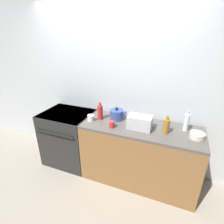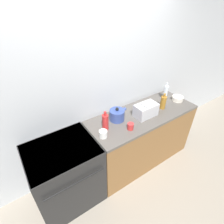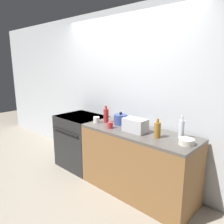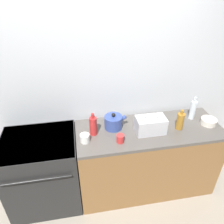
{
  "view_description": "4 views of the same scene",
  "coord_description": "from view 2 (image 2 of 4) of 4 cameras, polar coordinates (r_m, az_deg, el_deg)",
  "views": [
    {
      "loc": [
        0.98,
        -1.76,
        2.03
      ],
      "look_at": [
        0.13,
        0.37,
        1.02
      ],
      "focal_mm": 28.0,
      "sensor_mm": 36.0,
      "label": 1
    },
    {
      "loc": [
        -0.91,
        -1.1,
        2.31
      ],
      "look_at": [
        0.09,
        0.38,
        1.07
      ],
      "focal_mm": 28.0,
      "sensor_mm": 36.0,
      "label": 2
    },
    {
      "loc": [
        2.21,
        -1.95,
        1.8
      ],
      "look_at": [
        0.1,
        0.31,
        1.09
      ],
      "focal_mm": 35.0,
      "sensor_mm": 36.0,
      "label": 3
    },
    {
      "loc": [
        -0.18,
        -1.51,
        2.35
      ],
      "look_at": [
        0.17,
        0.41,
        1.11
      ],
      "focal_mm": 35.0,
      "sensor_mm": 36.0,
      "label": 4
    }
  ],
  "objects": [
    {
      "name": "counter_block",
      "position": [
        2.76,
        9.28,
        -8.14
      ],
      "size": [
        1.62,
        0.62,
        0.9
      ],
      "color": "brown",
      "rests_on": "ground_plane"
    },
    {
      "name": "ground_plane",
      "position": [
        2.71,
        3.21,
        -23.74
      ],
      "size": [
        12.0,
        12.0,
        0.0
      ],
      "primitive_type": "plane",
      "color": "gray"
    },
    {
      "name": "cup_white",
      "position": [
        2.05,
        -2.89,
        -7.15
      ],
      "size": [
        0.1,
        0.1,
        0.09
      ],
      "color": "white",
      "rests_on": "counter_block"
    },
    {
      "name": "toaster",
      "position": [
        2.4,
        10.99,
        0.59
      ],
      "size": [
        0.31,
        0.18,
        0.18
      ],
      "color": "#BCBCC1",
      "rests_on": "counter_block"
    },
    {
      "name": "kettle",
      "position": [
        2.29,
        1.7,
        -0.94
      ],
      "size": [
        0.25,
        0.2,
        0.19
      ],
      "color": "#33478C",
      "rests_on": "counter_block"
    },
    {
      "name": "wall_back",
      "position": [
        2.25,
        -6.45,
        7.81
      ],
      "size": [
        8.0,
        0.05,
        2.6
      ],
      "color": "silver",
      "rests_on": "ground_plane"
    },
    {
      "name": "bowl",
      "position": [
        2.91,
        20.62,
        4.16
      ],
      "size": [
        0.17,
        0.17,
        0.07
      ],
      "color": "beige",
      "rests_on": "counter_block"
    },
    {
      "name": "stove",
      "position": [
        2.34,
        -14.71,
        -18.99
      ],
      "size": [
        0.78,
        0.68,
        0.9
      ],
      "color": "black",
      "rests_on": "ground_plane"
    },
    {
      "name": "bottle_amber",
      "position": [
        2.61,
        16.36,
        3.07
      ],
      "size": [
        0.08,
        0.08,
        0.24
      ],
      "color": "#9E6B23",
      "rests_on": "counter_block"
    },
    {
      "name": "bottle_red",
      "position": [
        2.11,
        -2.19,
        -3.25
      ],
      "size": [
        0.08,
        0.08,
        0.26
      ],
      "color": "#B72828",
      "rests_on": "counter_block"
    },
    {
      "name": "bottle_clear",
      "position": [
        2.85,
        17.08,
        6.14
      ],
      "size": [
        0.07,
        0.07,
        0.28
      ],
      "color": "silver",
      "rests_on": "counter_block"
    },
    {
      "name": "cup_red",
      "position": [
        2.16,
        6.05,
        -4.66
      ],
      "size": [
        0.08,
        0.08,
        0.08
      ],
      "color": "red",
      "rests_on": "counter_block"
    }
  ]
}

